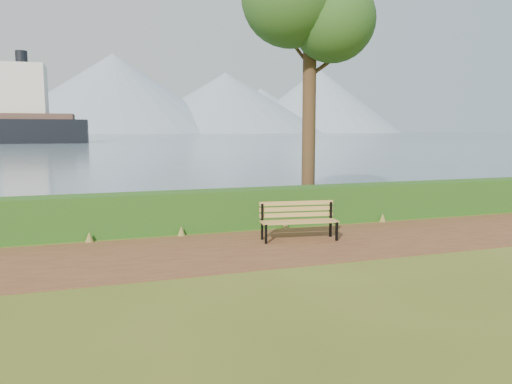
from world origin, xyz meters
name	(u,v)px	position (x,y,z in m)	size (l,w,h in m)	color
ground	(252,252)	(0.00, 0.00, 0.00)	(140.00, 140.00, 0.00)	#455518
path	(247,248)	(0.00, 0.30, 0.01)	(40.00, 3.40, 0.01)	#5B2D1F
hedge	(220,210)	(0.00, 2.60, 0.50)	(32.00, 0.85, 1.00)	#184112
water	(92,135)	(0.00, 260.00, 0.01)	(700.00, 510.00, 0.00)	slate
mountains	(75,97)	(-9.17, 406.05, 27.70)	(585.00, 190.00, 70.00)	#7A8EA2
bench	(298,218)	(1.39, 0.76, 0.51)	(1.83, 0.77, 0.89)	black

